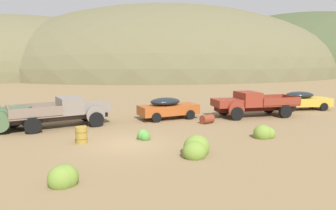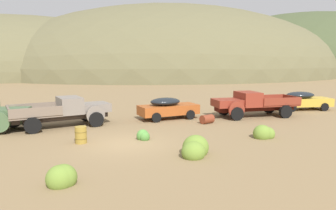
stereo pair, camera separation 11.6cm
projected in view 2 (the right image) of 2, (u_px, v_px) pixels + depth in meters
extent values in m
plane|color=olive|center=(127.00, 144.00, 16.09)|extent=(300.00, 300.00, 0.00)
ellipsoid|color=brown|center=(23.00, 76.00, 81.44)|extent=(91.69, 51.57, 30.65)
ellipsoid|color=brown|center=(174.00, 74.00, 93.05)|extent=(100.74, 77.78, 38.73)
ellipsoid|color=#424C2D|center=(308.00, 72.00, 114.36)|extent=(95.81, 86.18, 40.91)
cube|color=#47603D|center=(11.00, 113.00, 18.79)|extent=(2.26, 2.06, 0.55)
cube|color=#B7B2A8|center=(26.00, 113.00, 18.88)|extent=(0.32, 1.15, 0.44)
cylinder|color=#47603D|center=(13.00, 116.00, 19.81)|extent=(1.21, 0.43, 1.20)
cylinder|color=black|center=(14.00, 120.00, 19.90)|extent=(1.00, 0.48, 0.96)
cube|color=#3D322D|center=(61.00, 117.00, 20.10)|extent=(5.94, 2.31, 0.36)
cube|color=slate|center=(94.00, 107.00, 21.12)|extent=(2.21, 2.16, 0.55)
cube|color=#B7B2A8|center=(106.00, 107.00, 21.55)|extent=(0.36, 1.21, 0.44)
cylinder|color=slate|center=(96.00, 115.00, 20.14)|extent=(1.21, 0.45, 1.20)
cylinder|color=slate|center=(86.00, 110.00, 21.95)|extent=(1.21, 0.45, 1.20)
cube|color=slate|center=(70.00, 105.00, 20.28)|extent=(1.79, 2.31, 1.05)
cube|color=black|center=(79.00, 101.00, 20.56)|extent=(0.44, 1.71, 0.59)
cube|color=#746354|center=(34.00, 115.00, 19.27)|extent=(3.37, 2.76, 0.12)
cube|color=#746354|center=(36.00, 112.00, 18.30)|extent=(2.91, 0.77, 0.55)
cube|color=#746354|center=(31.00, 107.00, 20.14)|extent=(2.91, 0.77, 0.55)
cube|color=#746354|center=(8.00, 112.00, 18.51)|extent=(0.58, 2.11, 0.55)
cylinder|color=black|center=(96.00, 119.00, 20.13)|extent=(1.00, 0.49, 0.96)
cylinder|color=black|center=(86.00, 114.00, 22.04)|extent=(1.00, 0.49, 0.96)
cylinder|color=black|center=(33.00, 126.00, 18.25)|extent=(1.00, 0.49, 0.96)
cylinder|color=black|center=(28.00, 119.00, 20.16)|extent=(1.00, 0.49, 0.96)
cube|color=#A34C1E|center=(168.00, 110.00, 22.83)|extent=(4.49, 2.30, 0.68)
ellipsoid|color=black|center=(165.00, 102.00, 22.63)|extent=(2.42, 1.82, 0.57)
ellipsoid|color=#A34C1E|center=(192.00, 107.00, 23.63)|extent=(1.13, 1.50, 0.61)
cylinder|color=black|center=(190.00, 115.00, 22.66)|extent=(0.70, 0.29, 0.68)
cylinder|color=black|center=(179.00, 111.00, 24.21)|extent=(0.70, 0.29, 0.68)
cylinder|color=black|center=(156.00, 118.00, 21.54)|extent=(0.70, 0.29, 0.68)
cylinder|color=black|center=(147.00, 114.00, 23.09)|extent=(0.70, 0.29, 0.68)
cube|color=#42140D|center=(254.00, 108.00, 23.76)|extent=(6.15, 1.40, 0.36)
cube|color=maroon|center=(227.00, 103.00, 23.18)|extent=(2.04, 1.92, 0.55)
cube|color=#B7B2A8|center=(216.00, 104.00, 22.97)|extent=(0.16, 1.24, 0.44)
cylinder|color=maroon|center=(224.00, 105.00, 24.32)|extent=(1.21, 0.26, 1.20)
cylinder|color=maroon|center=(237.00, 110.00, 22.25)|extent=(1.21, 0.26, 1.20)
cube|color=maroon|center=(248.00, 99.00, 23.53)|extent=(1.54, 2.16, 1.05)
cube|color=black|center=(240.00, 96.00, 23.35)|extent=(0.16, 1.76, 0.59)
cube|color=maroon|center=(274.00, 104.00, 24.11)|extent=(3.21, 2.36, 0.12)
cube|color=maroon|center=(267.00, 98.00, 25.11)|extent=(3.08, 0.29, 0.55)
cube|color=maroon|center=(283.00, 102.00, 23.02)|extent=(3.08, 0.29, 0.55)
cube|color=maroon|center=(291.00, 99.00, 24.41)|extent=(0.24, 2.17, 0.55)
cylinder|color=black|center=(224.00, 109.00, 24.41)|extent=(0.98, 0.34, 0.96)
cylinder|color=black|center=(237.00, 114.00, 22.24)|extent=(0.98, 0.34, 0.96)
cylinder|color=black|center=(269.00, 107.00, 25.32)|extent=(0.98, 0.34, 0.96)
cylinder|color=black|center=(286.00, 112.00, 23.15)|extent=(0.98, 0.34, 0.96)
cube|color=gold|center=(303.00, 102.00, 27.02)|extent=(4.87, 2.57, 0.68)
ellipsoid|color=black|center=(300.00, 95.00, 26.90)|extent=(2.65, 1.97, 0.57)
ellipsoid|color=gold|center=(325.00, 101.00, 27.27)|extent=(1.25, 1.59, 0.61)
cylinder|color=black|center=(325.00, 107.00, 26.36)|extent=(0.70, 0.31, 0.68)
cylinder|color=black|center=(312.00, 104.00, 28.12)|extent=(0.70, 0.31, 0.68)
cylinder|color=black|center=(292.00, 108.00, 26.01)|extent=(0.70, 0.31, 0.68)
cylinder|color=black|center=(282.00, 105.00, 27.77)|extent=(0.70, 0.31, 0.68)
cylinder|color=brown|center=(207.00, 119.00, 21.20)|extent=(1.04, 0.86, 0.59)
cylinder|color=olive|center=(81.00, 135.00, 16.17)|extent=(0.59, 0.59, 0.87)
torus|color=brown|center=(81.00, 132.00, 16.15)|extent=(0.63, 0.63, 0.03)
torus|color=brown|center=(81.00, 138.00, 16.20)|extent=(0.63, 0.63, 0.03)
ellipsoid|color=#4C8438|center=(145.00, 137.00, 16.85)|extent=(0.55, 0.50, 0.59)
ellipsoid|color=#4C8438|center=(143.00, 136.00, 16.99)|extent=(0.66, 0.60, 0.70)
ellipsoid|color=#4C8438|center=(144.00, 137.00, 16.96)|extent=(0.59, 0.53, 0.49)
ellipsoid|color=olive|center=(60.00, 178.00, 10.69)|extent=(0.95, 0.85, 0.94)
ellipsoid|color=olive|center=(63.00, 178.00, 10.79)|extent=(0.95, 0.85, 0.93)
ellipsoid|color=olive|center=(262.00, 133.00, 17.23)|extent=(1.01, 0.91, 0.95)
ellipsoid|color=olive|center=(264.00, 134.00, 17.38)|extent=(0.89, 0.80, 0.66)
ellipsoid|color=olive|center=(267.00, 134.00, 17.34)|extent=(0.89, 0.80, 0.78)
ellipsoid|color=olive|center=(179.00, 107.00, 27.17)|extent=(0.86, 0.77, 0.79)
ellipsoid|color=olive|center=(178.00, 107.00, 27.33)|extent=(0.89, 0.81, 0.77)
ellipsoid|color=olive|center=(193.00, 152.00, 13.77)|extent=(1.08, 0.97, 0.95)
ellipsoid|color=olive|center=(196.00, 147.00, 14.28)|extent=(1.22, 1.10, 1.15)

